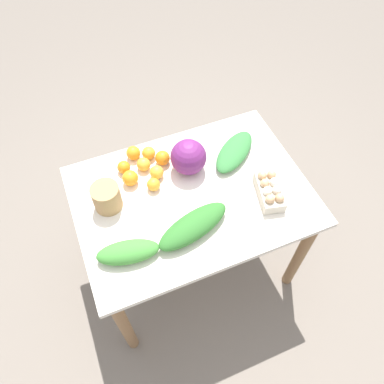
% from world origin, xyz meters
% --- Properties ---
extents(ground_plane, '(8.00, 8.00, 0.00)m').
position_xyz_m(ground_plane, '(0.00, 0.00, 0.00)').
color(ground_plane, '#70665B').
extents(dining_table, '(1.14, 0.82, 0.77)m').
position_xyz_m(dining_table, '(0.00, 0.00, 0.65)').
color(dining_table, silver).
rests_on(dining_table, ground_plane).
extents(cabbage_purple, '(0.18, 0.18, 0.18)m').
position_xyz_m(cabbage_purple, '(0.05, 0.16, 0.86)').
color(cabbage_purple, '#6B2366').
rests_on(cabbage_purple, dining_table).
extents(egg_carton, '(0.15, 0.24, 0.09)m').
position_xyz_m(egg_carton, '(0.35, -0.15, 0.82)').
color(egg_carton, beige).
rests_on(egg_carton, dining_table).
extents(paper_bag, '(0.13, 0.13, 0.13)m').
position_xyz_m(paper_bag, '(-0.39, 0.09, 0.84)').
color(paper_bag, '#A87F51').
rests_on(paper_bag, dining_table).
extents(greens_bunch_kale, '(0.34, 0.30, 0.06)m').
position_xyz_m(greens_bunch_kale, '(0.30, 0.15, 0.80)').
color(greens_bunch_kale, '#337538').
rests_on(greens_bunch_kale, dining_table).
extents(greens_bunch_chard, '(0.39, 0.23, 0.08)m').
position_xyz_m(greens_bunch_chard, '(-0.07, -0.19, 0.82)').
color(greens_bunch_chard, '#2D6B28').
rests_on(greens_bunch_chard, dining_table).
extents(greens_bunch_scallion, '(0.29, 0.16, 0.08)m').
position_xyz_m(greens_bunch_scallion, '(-0.38, -0.20, 0.81)').
color(greens_bunch_scallion, '#3D8433').
rests_on(greens_bunch_scallion, dining_table).
extents(orange_0, '(0.07, 0.07, 0.07)m').
position_xyz_m(orange_0, '(-0.17, 0.24, 0.81)').
color(orange_0, '#F9A833').
rests_on(orange_0, dining_table).
extents(orange_1, '(0.07, 0.07, 0.07)m').
position_xyz_m(orange_1, '(-0.27, 0.26, 0.81)').
color(orange_1, orange).
rests_on(orange_1, dining_table).
extents(orange_2, '(0.07, 0.07, 0.07)m').
position_xyz_m(orange_2, '(-0.16, 0.10, 0.81)').
color(orange_2, orange).
rests_on(orange_2, dining_table).
extents(orange_3, '(0.07, 0.07, 0.07)m').
position_xyz_m(orange_3, '(-0.12, 0.30, 0.81)').
color(orange_3, orange).
rests_on(orange_3, dining_table).
extents(orange_4, '(0.07, 0.07, 0.07)m').
position_xyz_m(orange_4, '(-0.12, 0.17, 0.81)').
color(orange_4, '#F9A833').
rests_on(orange_4, dining_table).
extents(orange_5, '(0.08, 0.08, 0.08)m').
position_xyz_m(orange_5, '(-0.26, 0.18, 0.81)').
color(orange_5, orange).
rests_on(orange_5, dining_table).
extents(orange_6, '(0.08, 0.08, 0.08)m').
position_xyz_m(orange_6, '(-0.06, 0.24, 0.81)').
color(orange_6, orange).
rests_on(orange_6, dining_table).
extents(orange_7, '(0.07, 0.07, 0.07)m').
position_xyz_m(orange_7, '(-0.19, 0.33, 0.81)').
color(orange_7, orange).
rests_on(orange_7, dining_table).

